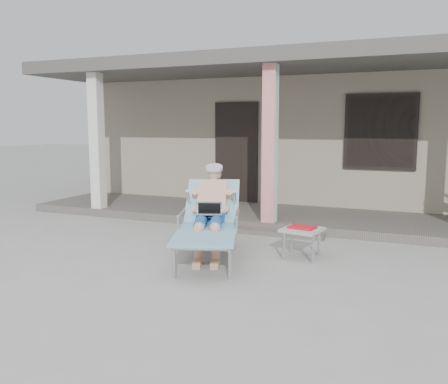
% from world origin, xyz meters
% --- Properties ---
extents(ground, '(60.00, 60.00, 0.00)m').
position_xyz_m(ground, '(0.00, 0.00, 0.00)').
color(ground, '#9E9E99').
rests_on(ground, ground).
extents(house, '(10.40, 5.40, 3.30)m').
position_xyz_m(house, '(0.00, 6.50, 1.67)').
color(house, gray).
rests_on(house, ground).
extents(porch_deck, '(10.00, 2.00, 0.15)m').
position_xyz_m(porch_deck, '(0.00, 3.00, 0.07)').
color(porch_deck, '#605B56').
rests_on(porch_deck, ground).
extents(porch_overhang, '(10.00, 2.30, 2.85)m').
position_xyz_m(porch_overhang, '(0.00, 2.95, 2.79)').
color(porch_overhang, silver).
rests_on(porch_overhang, porch_deck).
extents(porch_step, '(2.00, 0.30, 0.07)m').
position_xyz_m(porch_step, '(0.00, 1.85, 0.04)').
color(porch_step, '#605B56').
rests_on(porch_step, ground).
extents(lounger, '(1.33, 2.07, 1.30)m').
position_xyz_m(lounger, '(-0.27, 0.30, 0.80)').
color(lounger, '#B7B7BC').
rests_on(lounger, ground).
extents(side_table, '(0.56, 0.56, 0.43)m').
position_xyz_m(side_table, '(0.91, 0.70, 0.37)').
color(side_table, '#ACABA7').
rests_on(side_table, ground).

